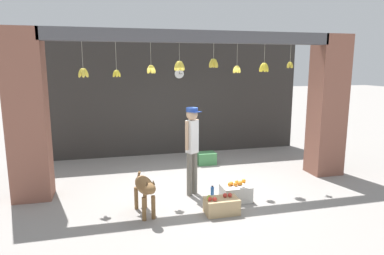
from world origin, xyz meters
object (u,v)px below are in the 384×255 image
at_px(dog, 145,187).
at_px(fruit_crate_oranges, 236,193).
at_px(fruit_crate_apples, 221,206).
at_px(shopkeeper, 192,143).
at_px(water_bottle, 212,192).
at_px(wall_clock, 179,74).
at_px(produce_box_green, 206,158).

bearing_deg(dog, fruit_crate_oranges, 87.11).
xyz_separation_m(fruit_crate_oranges, fruit_crate_apples, (-0.45, -0.48, -0.01)).
bearing_deg(shopkeeper, water_bottle, 109.07).
height_order(dog, water_bottle, dog).
bearing_deg(fruit_crate_oranges, shopkeeper, 144.71).
height_order(fruit_crate_oranges, wall_clock, wall_clock).
bearing_deg(wall_clock, fruit_crate_apples, -92.23).
height_order(produce_box_green, wall_clock, wall_clock).
height_order(dog, fruit_crate_oranges, dog).
bearing_deg(dog, wall_clock, 150.16).
relative_size(fruit_crate_oranges, fruit_crate_apples, 0.94).
bearing_deg(fruit_crate_oranges, produce_box_green, 86.64).
height_order(shopkeeper, fruit_crate_apples, shopkeeper).
relative_size(dog, fruit_crate_oranges, 1.78).
bearing_deg(shopkeeper, dog, 5.36).
bearing_deg(shopkeeper, wall_clock, -127.79).
bearing_deg(dog, water_bottle, 98.19).
bearing_deg(water_bottle, wall_clock, 88.25).
relative_size(shopkeeper, produce_box_green, 3.65).
xyz_separation_m(fruit_crate_oranges, produce_box_green, (0.14, 2.47, -0.00)).
xyz_separation_m(fruit_crate_apples, wall_clock, (0.16, 4.21, 2.16)).
bearing_deg(wall_clock, shopkeeper, -97.80).
relative_size(fruit_crate_oranges, wall_clock, 1.95).
bearing_deg(fruit_crate_apples, water_bottle, 85.40).
distance_m(fruit_crate_apples, wall_clock, 4.73).
bearing_deg(dog, produce_box_green, 135.22).
distance_m(fruit_crate_apples, produce_box_green, 3.01).
distance_m(produce_box_green, water_bottle, 2.31).
bearing_deg(wall_clock, fruit_crate_oranges, -85.56).
bearing_deg(produce_box_green, water_bottle, -103.57).
bearing_deg(fruit_crate_apples, shopkeeper, 105.52).
distance_m(shopkeeper, wall_clock, 3.48).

